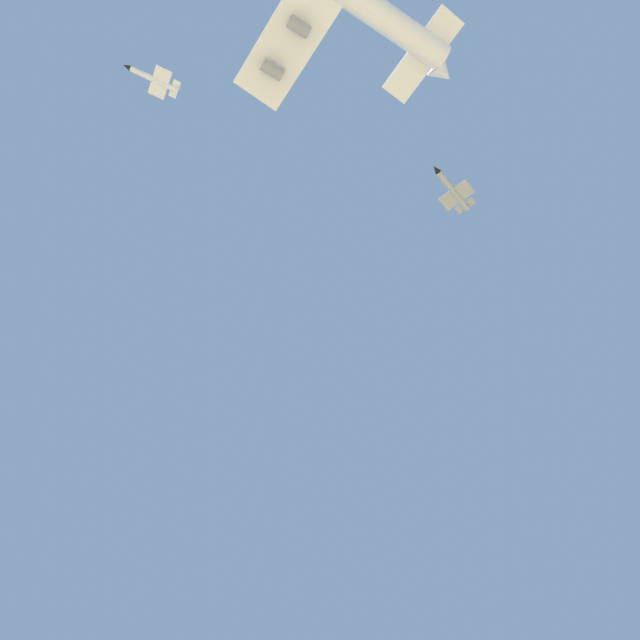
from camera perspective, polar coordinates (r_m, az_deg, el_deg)
chase_jet_lead at (r=175.22m, az=-15.67°, el=21.40°), size 15.31×8.62×4.00m
chase_jet_right_wing at (r=151.37m, az=12.69°, el=12.07°), size 15.32×8.79×4.00m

